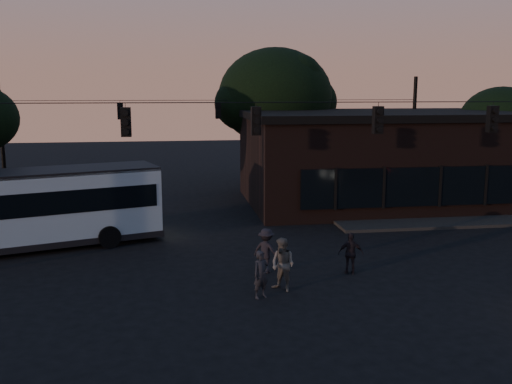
{
  "coord_description": "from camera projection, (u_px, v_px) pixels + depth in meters",
  "views": [
    {
      "loc": [
        -3.01,
        -16.02,
        6.63
      ],
      "look_at": [
        0.0,
        4.0,
        3.0
      ],
      "focal_mm": 40.0,
      "sensor_mm": 36.0,
      "label": 1
    }
  ],
  "objects": [
    {
      "name": "ground",
      "position": [
        276.0,
        313.0,
        17.21
      ],
      "size": [
        120.0,
        120.0,
        0.0
      ],
      "primitive_type": "plane",
      "color": "black",
      "rests_on": "ground"
    },
    {
      "name": "sidewalk_far_right",
      "position": [
        437.0,
        206.0,
        32.57
      ],
      "size": [
        14.0,
        10.0,
        0.15
      ],
      "primitive_type": "cube",
      "color": "black",
      "rests_on": "ground"
    },
    {
      "name": "building",
      "position": [
        377.0,
        157.0,
        33.59
      ],
      "size": [
        15.4,
        10.41,
        5.4
      ],
      "color": "black",
      "rests_on": "ground"
    },
    {
      "name": "tree_behind",
      "position": [
        275.0,
        97.0,
        38.11
      ],
      "size": [
        7.6,
        7.6,
        9.43
      ],
      "color": "black",
      "rests_on": "ground"
    },
    {
      "name": "tree_right",
      "position": [
        501.0,
        122.0,
        36.54
      ],
      "size": [
        5.2,
        5.2,
        6.86
      ],
      "color": "black",
      "rests_on": "ground"
    },
    {
      "name": "signal_rig_near",
      "position": [
        256.0,
        152.0,
        20.31
      ],
      "size": [
        26.24,
        0.3,
        7.5
      ],
      "color": "black",
      "rests_on": "ground"
    },
    {
      "name": "signal_rig_far",
      "position": [
        218.0,
        129.0,
        35.93
      ],
      "size": [
        26.24,
        0.3,
        7.5
      ],
      "color": "black",
      "rests_on": "ground"
    },
    {
      "name": "bus",
      "position": [
        15.0,
        207.0,
        23.56
      ],
      "size": [
        12.09,
        6.24,
        3.33
      ],
      "rotation": [
        0.0,
        0.0,
        0.31
      ],
      "color": "#90A8B8",
      "rests_on": "ground"
    },
    {
      "name": "pedestrian_a",
      "position": [
        261.0,
        275.0,
        18.32
      ],
      "size": [
        0.68,
        0.59,
        1.56
      ],
      "primitive_type": "imported",
      "rotation": [
        0.0,
        0.0,
        0.46
      ],
      "color": "black",
      "rests_on": "ground"
    },
    {
      "name": "pedestrian_b",
      "position": [
        283.0,
        265.0,
        18.96
      ],
      "size": [
        1.09,
        1.1,
        1.8
      ],
      "primitive_type": "imported",
      "rotation": [
        0.0,
        0.0,
        -0.83
      ],
      "color": "#504D49",
      "rests_on": "ground"
    },
    {
      "name": "pedestrian_c",
      "position": [
        351.0,
        253.0,
        20.73
      ],
      "size": [
        0.97,
        0.56,
        1.55
      ],
      "primitive_type": "imported",
      "rotation": [
        0.0,
        0.0,
        2.92
      ],
      "color": "black",
      "rests_on": "ground"
    },
    {
      "name": "pedestrian_d",
      "position": [
        266.0,
        251.0,
        20.9
      ],
      "size": [
        1.21,
        1.15,
        1.65
      ],
      "primitive_type": "imported",
      "rotation": [
        0.0,
        0.0,
        2.46
      ],
      "color": "black",
      "rests_on": "ground"
    }
  ]
}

